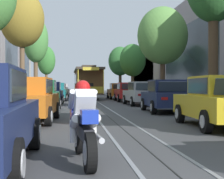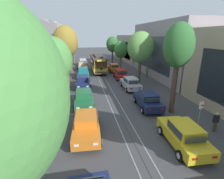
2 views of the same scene
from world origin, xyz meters
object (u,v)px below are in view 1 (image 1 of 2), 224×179
(parked_car_green_mid_left, at_px, (40,95))
(street_tree_kerb_right_mid, at_px, (163,36))
(parked_car_navy_fourth_left, at_px, (49,93))
(street_tree_kerb_left_far, at_px, (46,61))
(parked_car_navy_mid_right, at_px, (166,96))
(pedestrian_on_left_pavement, at_px, (181,90))
(parked_car_yellow_second_right, at_px, (220,101))
(parked_car_silver_fourth_right, at_px, (141,93))
(parked_car_red_fifth_right, at_px, (127,92))
(street_tree_kerb_left_mid, at_px, (22,20))
(street_tree_kerb_left_fourth, at_px, (36,41))
(street_tree_kerb_right_fourth, at_px, (133,61))
(street_tree_kerb_right_far, at_px, (120,61))
(cable_car_trolley, at_px, (87,83))
(parked_car_beige_sixth_left, at_px, (58,91))
(motorcycle_with_rider, at_px, (84,124))
(parked_car_orange_second_left, at_px, (28,99))
(parked_car_orange_sixth_right, at_px, (118,91))
(parked_car_teal_fifth_left, at_px, (56,92))
(parked_car_silver_far_left, at_px, (62,90))

(parked_car_green_mid_left, height_order, street_tree_kerb_right_mid, street_tree_kerb_right_mid)
(parked_car_navy_fourth_left, height_order, street_tree_kerb_left_far, street_tree_kerb_left_far)
(parked_car_navy_mid_right, distance_m, pedestrian_on_left_pavement, 13.30)
(parked_car_yellow_second_right, height_order, parked_car_silver_fourth_right, same)
(parked_car_navy_mid_right, height_order, parked_car_red_fifth_right, same)
(street_tree_kerb_left_mid, xyz_separation_m, street_tree_kerb_left_fourth, (-0.11, 9.86, -0.18))
(street_tree_kerb_right_fourth, xyz_separation_m, street_tree_kerb_right_far, (-0.02, 9.43, 0.60))
(street_tree_kerb_right_fourth, height_order, cable_car_trolley, street_tree_kerb_right_fourth)
(street_tree_kerb_left_mid, bearing_deg, parked_car_navy_fourth_left, -15.04)
(parked_car_beige_sixth_left, height_order, motorcycle_with_rider, parked_car_beige_sixth_left)
(parked_car_beige_sixth_left, xyz_separation_m, motorcycle_with_rider, (1.73, -30.88, -0.15))
(parked_car_orange_second_left, height_order, street_tree_kerb_right_far, street_tree_kerb_right_far)
(parked_car_orange_sixth_right, distance_m, street_tree_kerb_left_fourth, 9.69)
(parked_car_teal_fifth_left, bearing_deg, parked_car_navy_fourth_left, -91.50)
(parked_car_yellow_second_right, height_order, street_tree_kerb_left_fourth, street_tree_kerb_left_fourth)
(parked_car_navy_fourth_left, height_order, street_tree_kerb_left_mid, street_tree_kerb_left_mid)
(parked_car_orange_second_left, distance_m, parked_car_green_mid_left, 5.41)
(parked_car_green_mid_left, xyz_separation_m, parked_car_navy_fourth_left, (-0.00, 6.47, 0.00))
(parked_car_teal_fifth_left, height_order, street_tree_kerb_right_mid, street_tree_kerb_right_mid)
(parked_car_orange_sixth_right, height_order, street_tree_kerb_right_far, street_tree_kerb_right_far)
(parked_car_silver_fourth_right, relative_size, street_tree_kerb_left_mid, 0.54)
(pedestrian_on_left_pavement, bearing_deg, parked_car_orange_second_left, -123.98)
(parked_car_orange_second_left, relative_size, street_tree_kerb_left_mid, 0.55)
(parked_car_orange_sixth_right, bearing_deg, street_tree_kerb_right_fourth, 47.58)
(parked_car_orange_sixth_right, xyz_separation_m, street_tree_kerb_right_mid, (2.40, -8.17, 4.39))
(parked_car_navy_fourth_left, bearing_deg, parked_car_silver_fourth_right, -16.97)
(street_tree_kerb_right_fourth, distance_m, motorcycle_with_rider, 30.99)
(pedestrian_on_left_pavement, bearing_deg, parked_car_green_mid_left, -135.50)
(street_tree_kerb_left_fourth, xyz_separation_m, street_tree_kerb_left_far, (0.17, 11.47, -1.15))
(cable_car_trolley, height_order, motorcycle_with_rider, cable_car_trolley)
(parked_car_beige_sixth_left, distance_m, street_tree_kerb_right_far, 12.39)
(parked_car_navy_mid_right, distance_m, street_tree_kerb_right_far, 29.44)
(cable_car_trolley, bearing_deg, street_tree_kerb_left_fourth, 179.30)
(street_tree_kerb_left_far, bearing_deg, parked_car_navy_fourth_left, -85.07)
(parked_car_navy_mid_right, distance_m, parked_car_red_fifth_right, 11.82)
(street_tree_kerb_right_far, bearing_deg, parked_car_orange_second_left, -103.55)
(parked_car_silver_far_left, height_order, parked_car_red_fifth_right, same)
(parked_car_navy_mid_right, distance_m, street_tree_kerb_left_mid, 12.91)
(parked_car_red_fifth_right, xyz_separation_m, motorcycle_with_rider, (-4.36, -22.30, -0.15))
(parked_car_yellow_second_right, xyz_separation_m, motorcycle_with_rider, (-4.32, -4.34, -0.15))
(street_tree_kerb_right_far, xyz_separation_m, motorcycle_with_rider, (-6.18, -39.61, -3.99))
(parked_car_silver_far_left, relative_size, street_tree_kerb_left_far, 0.66)
(street_tree_kerb_left_fourth, distance_m, cable_car_trolley, 6.66)
(parked_car_navy_fourth_left, relative_size, street_tree_kerb_left_mid, 0.54)
(parked_car_silver_fourth_right, relative_size, street_tree_kerb_right_far, 0.66)
(parked_car_silver_far_left, relative_size, pedestrian_on_left_pavement, 2.59)
(parked_car_navy_fourth_left, relative_size, cable_car_trolley, 0.48)
(parked_car_teal_fifth_left, relative_size, street_tree_kerb_right_mid, 0.59)
(parked_car_orange_second_left, distance_m, street_tree_kerb_right_mid, 16.42)
(parked_car_orange_sixth_right, bearing_deg, parked_car_orange_second_left, -105.88)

